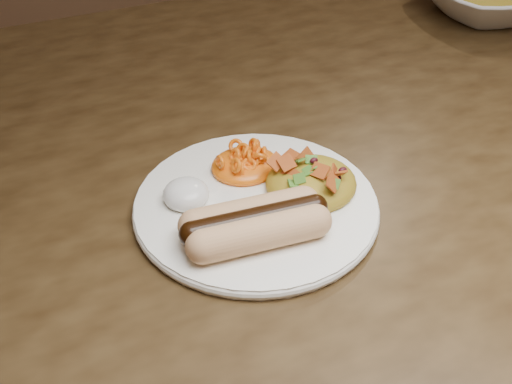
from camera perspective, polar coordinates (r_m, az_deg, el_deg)
name	(u,v)px	position (r m, az deg, el deg)	size (l,w,h in m)	color
table	(295,186)	(0.78, 3.70, 0.59)	(1.60, 0.90, 0.75)	#48351B
plate	(256,205)	(0.59, 0.00, -1.23)	(0.24, 0.24, 0.01)	white
hotdog	(255,223)	(0.54, -0.08, -2.93)	(0.12, 0.07, 0.03)	tan
mac_and_cheese	(245,158)	(0.62, -1.02, 3.28)	(0.07, 0.07, 0.03)	orange
sour_cream	(186,189)	(0.58, -6.72, 0.24)	(0.05, 0.05, 0.03)	white
taco_salad	(312,176)	(0.60, 5.33, 1.56)	(0.09, 0.09, 0.04)	#C95B1E
fork	(238,232)	(0.57, -1.72, -3.85)	(0.02, 0.16, 0.00)	white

